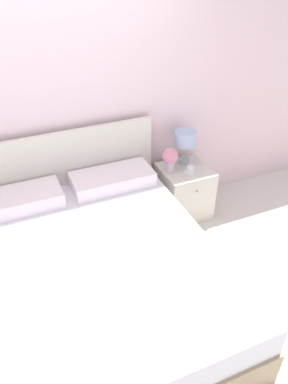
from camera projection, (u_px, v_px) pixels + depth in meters
ground_plane at (68, 227)px, 3.90m from camera, size 12.00×12.00×0.00m
wall_back at (49, 105)px, 3.21m from camera, size 8.00×0.06×2.60m
bed at (95, 273)px, 2.96m from camera, size 1.84×2.18×1.08m
nightstand at (184, 191)px, 3.94m from camera, size 0.49×0.50×0.56m
table_lamp at (185, 140)px, 3.73m from camera, size 0.22×0.22×0.36m
flower_vase at (170, 158)px, 3.66m from camera, size 0.16×0.16×0.25m
teacup at (190, 169)px, 3.72m from camera, size 0.11×0.11×0.07m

